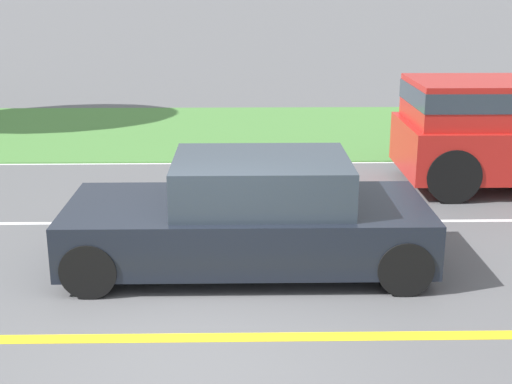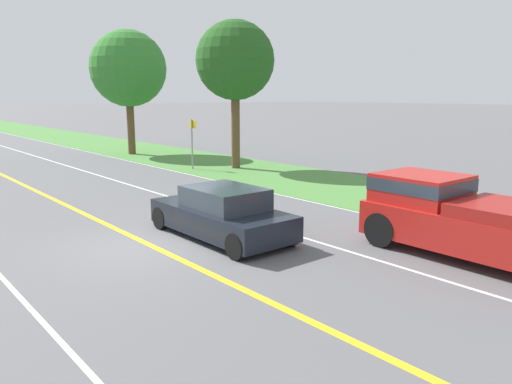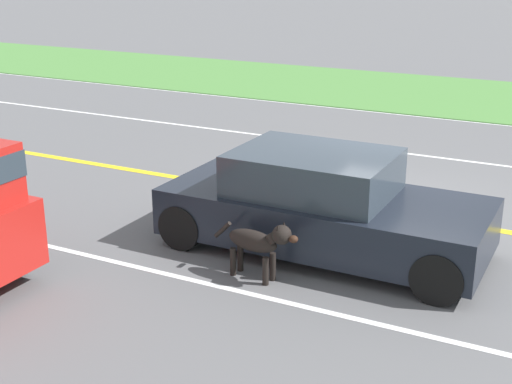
{
  "view_description": "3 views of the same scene",
  "coord_description": "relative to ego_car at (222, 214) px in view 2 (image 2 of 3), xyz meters",
  "views": [
    {
      "loc": [
        -6.39,
        -0.45,
        3.44
      ],
      "look_at": [
        2.16,
        -0.61,
        0.87
      ],
      "focal_mm": 50.0,
      "sensor_mm": 36.0,
      "label": 1
    },
    {
      "loc": [
        -5.74,
        -11.09,
        3.77
      ],
      "look_at": [
        2.63,
        -1.03,
        1.22
      ],
      "focal_mm": 35.0,
      "sensor_mm": 36.0,
      "label": 2
    },
    {
      "loc": [
        10.35,
        2.84,
        3.95
      ],
      "look_at": [
        2.59,
        -1.16,
        0.97
      ],
      "focal_mm": 50.0,
      "sensor_mm": 36.0,
      "label": 3
    }
  ],
  "objects": [
    {
      "name": "roadside_tree_right_far",
      "position": [
        6.77,
        19.25,
        4.73
      ],
      "size": [
        4.75,
        4.75,
        7.78
      ],
      "color": "brown",
      "rests_on": "ground"
    },
    {
      "name": "roadside_tree_right_near",
      "position": [
        8.12,
        9.98,
        4.8
      ],
      "size": [
        3.97,
        3.97,
        7.47
      ],
      "color": "brown",
      "rests_on": "ground"
    },
    {
      "name": "lane_edge_line_right",
      "position": [
        5.15,
        0.54,
        -0.64
      ],
      "size": [
        0.14,
        160.0,
        0.01
      ],
      "primitive_type": "cube",
      "color": "white",
      "rests_on": "ground"
    },
    {
      "name": "dog",
      "position": [
        1.24,
        -0.32,
        -0.13
      ],
      "size": [
        0.35,
        1.25,
        0.83
      ],
      "rotation": [
        0.0,
        0.0,
        -0.13
      ],
      "color": "black",
      "rests_on": "ground"
    },
    {
      "name": "pickup_truck",
      "position": [
        3.51,
        -5.01,
        0.3
      ],
      "size": [
        2.11,
        5.26,
        1.82
      ],
      "color": "red",
      "rests_on": "ground"
    },
    {
      "name": "ego_car",
      "position": [
        0.0,
        0.0,
        0.0
      ],
      "size": [
        1.9,
        4.37,
        1.39
      ],
      "color": "black",
      "rests_on": "ground"
    },
    {
      "name": "centre_divider_line",
      "position": [
        -1.85,
        0.54,
        -0.64
      ],
      "size": [
        0.18,
        160.0,
        0.01
      ],
      "primitive_type": "cube",
      "color": "yellow",
      "rests_on": "ground"
    },
    {
      "name": "grass_verge_right",
      "position": [
        8.15,
        0.54,
        -0.63
      ],
      "size": [
        6.0,
        160.0,
        0.03
      ],
      "primitive_type": "cube",
      "color": "#4C843D",
      "rests_on": "ground"
    },
    {
      "name": "lane_dash_same_dir",
      "position": [
        1.65,
        0.54,
        -0.64
      ],
      "size": [
        0.1,
        160.0,
        0.01
      ],
      "primitive_type": "cube",
      "color": "white",
      "rests_on": "ground"
    },
    {
      "name": "lane_dash_oncoming",
      "position": [
        -5.35,
        0.54,
        -0.64
      ],
      "size": [
        0.1,
        160.0,
        0.01
      ],
      "primitive_type": "cube",
      "color": "white",
      "rests_on": "ground"
    },
    {
      "name": "street_sign",
      "position": [
        6.19,
        11.12,
        0.97
      ],
      "size": [
        0.11,
        0.64,
        2.56
      ],
      "color": "gray",
      "rests_on": "ground"
    },
    {
      "name": "ground_plane",
      "position": [
        -1.85,
        0.54,
        -0.64
      ],
      "size": [
        400.0,
        400.0,
        0.0
      ],
      "primitive_type": "plane",
      "color": "#5B5B5E"
    }
  ]
}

